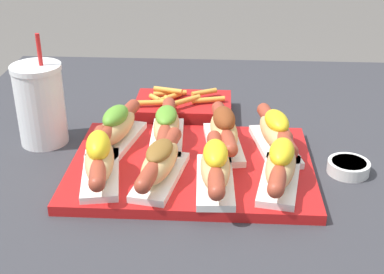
{
  "coord_description": "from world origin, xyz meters",
  "views": [
    {
      "loc": [
        0.02,
        -0.88,
        1.23
      ],
      "look_at": [
        -0.03,
        -0.03,
        0.81
      ],
      "focal_mm": 50.0,
      "sensor_mm": 36.0,
      "label": 1
    }
  ],
  "objects_px": {
    "hot_dog_0": "(99,158)",
    "hot_dog_1": "(160,162)",
    "drink_cup": "(41,104)",
    "hot_dog_7": "(276,132)",
    "hot_dog_2": "(215,166)",
    "hot_dog_6": "(224,130)",
    "hot_dog_3": "(281,165)",
    "fries_basket": "(183,107)",
    "serving_tray": "(191,167)",
    "sauce_bowl": "(348,167)",
    "hot_dog_5": "(166,126)",
    "hot_dog_4": "(116,127)"
  },
  "relations": [
    {
      "from": "hot_dog_5",
      "to": "hot_dog_6",
      "type": "distance_m",
      "value": 0.11
    },
    {
      "from": "drink_cup",
      "to": "sauce_bowl",
      "type": "bearing_deg",
      "value": -8.72
    },
    {
      "from": "sauce_bowl",
      "to": "fries_basket",
      "type": "relative_size",
      "value": 0.36
    },
    {
      "from": "hot_dog_2",
      "to": "drink_cup",
      "type": "xyz_separation_m",
      "value": [
        -0.34,
        0.17,
        0.03
      ]
    },
    {
      "from": "hot_dog_7",
      "to": "sauce_bowl",
      "type": "relative_size",
      "value": 2.74
    },
    {
      "from": "hot_dog_6",
      "to": "hot_dog_2",
      "type": "bearing_deg",
      "value": -95.52
    },
    {
      "from": "hot_dog_1",
      "to": "hot_dog_7",
      "type": "height_order",
      "value": "hot_dog_7"
    },
    {
      "from": "hot_dog_0",
      "to": "hot_dog_3",
      "type": "distance_m",
      "value": 0.3
    },
    {
      "from": "hot_dog_6",
      "to": "hot_dog_7",
      "type": "height_order",
      "value": "hot_dog_6"
    },
    {
      "from": "hot_dog_2",
      "to": "hot_dog_3",
      "type": "bearing_deg",
      "value": 5.84
    },
    {
      "from": "hot_dog_0",
      "to": "hot_dog_7",
      "type": "xyz_separation_m",
      "value": [
        0.3,
        0.12,
        -0.0
      ]
    },
    {
      "from": "hot_dog_4",
      "to": "sauce_bowl",
      "type": "distance_m",
      "value": 0.43
    },
    {
      "from": "hot_dog_0",
      "to": "hot_dog_7",
      "type": "height_order",
      "value": "hot_dog_0"
    },
    {
      "from": "hot_dog_0",
      "to": "hot_dog_2",
      "type": "bearing_deg",
      "value": -3.57
    },
    {
      "from": "fries_basket",
      "to": "hot_dog_0",
      "type": "bearing_deg",
      "value": -111.0
    },
    {
      "from": "hot_dog_6",
      "to": "sauce_bowl",
      "type": "xyz_separation_m",
      "value": [
        0.22,
        -0.05,
        -0.04
      ]
    },
    {
      "from": "drink_cup",
      "to": "fries_basket",
      "type": "bearing_deg",
      "value": 28.48
    },
    {
      "from": "serving_tray",
      "to": "fries_basket",
      "type": "bearing_deg",
      "value": 97.91
    },
    {
      "from": "hot_dog_5",
      "to": "hot_dog_7",
      "type": "xyz_separation_m",
      "value": [
        0.2,
        -0.02,
        0.0
      ]
    },
    {
      "from": "hot_dog_0",
      "to": "hot_dog_6",
      "type": "distance_m",
      "value": 0.24
    },
    {
      "from": "hot_dog_5",
      "to": "sauce_bowl",
      "type": "distance_m",
      "value": 0.34
    },
    {
      "from": "serving_tray",
      "to": "hot_dog_5",
      "type": "relative_size",
      "value": 2.08
    },
    {
      "from": "hot_dog_1",
      "to": "sauce_bowl",
      "type": "distance_m",
      "value": 0.34
    },
    {
      "from": "hot_dog_1",
      "to": "drink_cup",
      "type": "xyz_separation_m",
      "value": [
        -0.25,
        0.16,
        0.03
      ]
    },
    {
      "from": "hot_dog_7",
      "to": "hot_dog_4",
      "type": "bearing_deg",
      "value": 179.18
    },
    {
      "from": "hot_dog_4",
      "to": "hot_dog_5",
      "type": "relative_size",
      "value": 0.98
    },
    {
      "from": "hot_dog_1",
      "to": "hot_dog_6",
      "type": "bearing_deg",
      "value": 49.86
    },
    {
      "from": "hot_dog_4",
      "to": "hot_dog_5",
      "type": "bearing_deg",
      "value": 7.82
    },
    {
      "from": "hot_dog_4",
      "to": "fries_basket",
      "type": "relative_size",
      "value": 0.97
    },
    {
      "from": "hot_dog_4",
      "to": "drink_cup",
      "type": "bearing_deg",
      "value": 167.19
    },
    {
      "from": "hot_dog_2",
      "to": "hot_dog_6",
      "type": "height_order",
      "value": "hot_dog_6"
    },
    {
      "from": "hot_dog_0",
      "to": "hot_dog_1",
      "type": "distance_m",
      "value": 0.1
    },
    {
      "from": "hot_dog_3",
      "to": "drink_cup",
      "type": "relative_size",
      "value": 0.92
    },
    {
      "from": "hot_dog_1",
      "to": "drink_cup",
      "type": "bearing_deg",
      "value": 147.08
    },
    {
      "from": "hot_dog_2",
      "to": "hot_dog_4",
      "type": "relative_size",
      "value": 1.02
    },
    {
      "from": "hot_dog_0",
      "to": "fries_basket",
      "type": "xyz_separation_m",
      "value": [
        0.12,
        0.3,
        -0.03
      ]
    },
    {
      "from": "hot_dog_0",
      "to": "sauce_bowl",
      "type": "height_order",
      "value": "hot_dog_0"
    },
    {
      "from": "hot_dog_5",
      "to": "hot_dog_7",
      "type": "relative_size",
      "value": 1.02
    },
    {
      "from": "hot_dog_5",
      "to": "hot_dog_6",
      "type": "relative_size",
      "value": 1.01
    },
    {
      "from": "serving_tray",
      "to": "hot_dog_2",
      "type": "bearing_deg",
      "value": -59.14
    },
    {
      "from": "hot_dog_3",
      "to": "sauce_bowl",
      "type": "distance_m",
      "value": 0.15
    },
    {
      "from": "hot_dog_3",
      "to": "hot_dog_6",
      "type": "xyz_separation_m",
      "value": [
        -0.09,
        0.12,
        0.0
      ]
    },
    {
      "from": "hot_dog_3",
      "to": "drink_cup",
      "type": "xyz_separation_m",
      "value": [
        -0.45,
        0.16,
        0.03
      ]
    },
    {
      "from": "hot_dog_7",
      "to": "fries_basket",
      "type": "distance_m",
      "value": 0.26
    },
    {
      "from": "hot_dog_6",
      "to": "drink_cup",
      "type": "height_order",
      "value": "drink_cup"
    },
    {
      "from": "hot_dog_3",
      "to": "hot_dog_2",
      "type": "bearing_deg",
      "value": -174.16
    },
    {
      "from": "hot_dog_2",
      "to": "hot_dog_6",
      "type": "xyz_separation_m",
      "value": [
        0.01,
        0.13,
        0.0
      ]
    },
    {
      "from": "hot_dog_6",
      "to": "fries_basket",
      "type": "relative_size",
      "value": 0.98
    },
    {
      "from": "sauce_bowl",
      "to": "fries_basket",
      "type": "bearing_deg",
      "value": 143.51
    },
    {
      "from": "hot_dog_4",
      "to": "hot_dog_6",
      "type": "bearing_deg",
      "value": -0.63
    }
  ]
}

